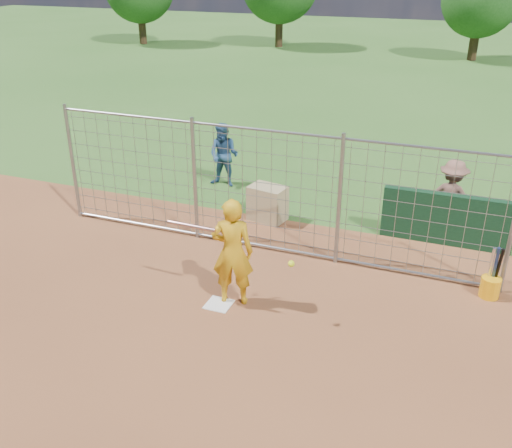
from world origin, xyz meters
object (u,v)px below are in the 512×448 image
at_px(equipment_bin, 267,203).
at_px(bucket_with_bats, 491,284).
at_px(batter, 232,252).
at_px(bystander_c, 451,198).
at_px(bystander_a, 224,155).

distance_m(equipment_bin, bucket_with_bats, 5.02).
xyz_separation_m(batter, equipment_bin, (-0.61, 3.38, -0.56)).
bearing_deg(equipment_bin, bystander_c, 21.13).
height_order(bystander_c, bucket_with_bats, bystander_c).
distance_m(bystander_a, bucket_with_bats, 7.29).
relative_size(batter, bucket_with_bats, 1.97).
height_order(bystander_a, bystander_c, bystander_c).
distance_m(bystander_c, bucket_with_bats, 2.59).
height_order(batter, equipment_bin, batter).
bearing_deg(equipment_bin, bystander_a, 148.43).
xyz_separation_m(bystander_c, bucket_with_bats, (0.91, -2.35, -0.58)).
xyz_separation_m(batter, bystander_c, (3.23, 4.10, -0.13)).
xyz_separation_m(batter, bucket_with_bats, (4.13, 1.75, -0.72)).
bearing_deg(bystander_c, equipment_bin, 22.49).
bearing_deg(bystander_a, bystander_c, -8.66).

